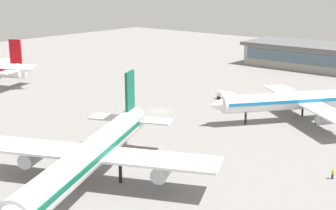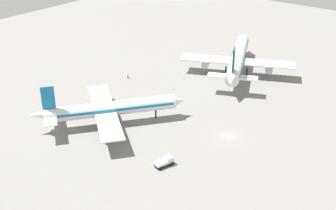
{
  "view_description": "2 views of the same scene",
  "coord_description": "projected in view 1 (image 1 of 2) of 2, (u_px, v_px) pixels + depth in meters",
  "views": [
    {
      "loc": [
        -71.61,
        82.49,
        30.19
      ],
      "look_at": [
        -10.82,
        9.64,
        5.21
      ],
      "focal_mm": 51.43,
      "sensor_mm": 36.0,
      "label": 1
    },
    {
      "loc": [
        48.07,
        -87.47,
        57.46
      ],
      "look_at": [
        -18.2,
        -2.24,
        4.41
      ],
      "focal_mm": 47.86,
      "sensor_mm": 36.0,
      "label": 2
    }
  ],
  "objects": [
    {
      "name": "ground",
      "position": [
        159.0,
        111.0,
        113.31
      ],
      "size": [
        288.0,
        288.0,
        0.0
      ],
      "primitive_type": "plane",
      "color": "gray"
    },
    {
      "name": "airplane_at_gate",
      "position": [
        91.0,
        154.0,
        70.58
      ],
      "size": [
        36.95,
        44.55,
        14.42
      ],
      "rotation": [
        0.0,
        0.0,
        2.0
      ],
      "color": "white",
      "rests_on": "ground"
    },
    {
      "name": "airplane_distant",
      "position": [
        301.0,
        100.0,
        104.48
      ],
      "size": [
        29.65,
        34.92,
        12.59
      ],
      "rotation": [
        0.0,
        0.0,
        0.92
      ],
      "color": "white",
      "rests_on": "ground"
    },
    {
      "name": "pushback_tractor",
      "position": [
        225.0,
        95.0,
        124.97
      ],
      "size": [
        3.15,
        4.75,
        1.9
      ],
      "rotation": [
        0.0,
        0.0,
        1.3
      ],
      "color": "black",
      "rests_on": "ground"
    },
    {
      "name": "ground_crew_worker",
      "position": [
        333.0,
        174.0,
        74.62
      ],
      "size": [
        0.54,
        0.54,
        1.67
      ],
      "rotation": [
        0.0,
        0.0,
        0.84
      ],
      "color": "#1E2338",
      "rests_on": "ground"
    }
  ]
}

